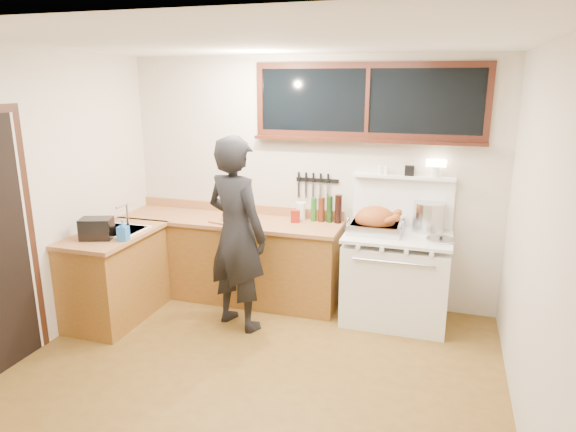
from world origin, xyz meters
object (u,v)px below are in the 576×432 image
(vintage_stove, at_px, (396,276))
(roast_turkey, at_px, (376,222))
(cutting_board, at_px, (231,217))
(man, at_px, (236,234))

(vintage_stove, height_order, roast_turkey, vintage_stove)
(vintage_stove, bearing_deg, cutting_board, -177.08)
(man, xyz_separation_m, roast_turkey, (1.24, 0.55, 0.07))
(man, relative_size, cutting_board, 4.28)
(man, height_order, cutting_board, man)
(roast_turkey, bearing_deg, man, -155.84)
(man, relative_size, roast_turkey, 3.43)
(man, xyz_separation_m, cutting_board, (-0.27, 0.49, 0.02))
(roast_turkey, bearing_deg, cutting_board, -177.52)
(vintage_stove, relative_size, cutting_board, 3.65)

